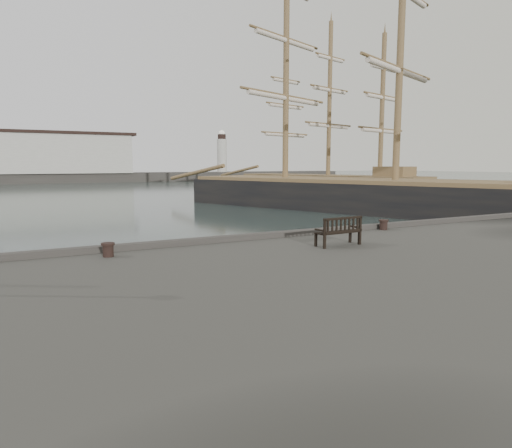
{
  "coord_description": "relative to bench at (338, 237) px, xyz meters",
  "views": [
    {
      "loc": [
        -7.5,
        -13.05,
        3.97
      ],
      "look_at": [
        -0.92,
        -0.5,
        2.1
      ],
      "focal_mm": 32.0,
      "sensor_mm": 36.0,
      "label": 1
    }
  ],
  "objects": [
    {
      "name": "tall_ship_main",
      "position": [
        18.99,
        17.05,
        -1.07
      ],
      "size": [
        22.3,
        40.08,
        29.98
      ],
      "rotation": [
        0.0,
        0.0,
        0.38
      ],
      "color": "black",
      "rests_on": "ground"
    },
    {
      "name": "bollard_left",
      "position": [
        -6.36,
        1.48,
        -0.08
      ],
      "size": [
        0.37,
        0.37,
        0.37
      ],
      "primitive_type": "cylinder",
      "rotation": [
        0.0,
        0.0,
        -0.06
      ],
      "color": "black",
      "rests_on": "quay"
    },
    {
      "name": "breakwater",
      "position": [
        -5.43,
        94.35,
        2.47
      ],
      "size": [
        140.0,
        9.5,
        12.2
      ],
      "color": "#383530",
      "rests_on": "ground"
    },
    {
      "name": "ground",
      "position": [
        -0.87,
        2.35,
        -1.83
      ],
      "size": [
        400.0,
        400.0,
        0.0
      ],
      "primitive_type": "plane",
      "color": "black",
      "rests_on": "ground"
    },
    {
      "name": "tall_ship_far",
      "position": [
        26.78,
        36.66,
        -1.07
      ],
      "size": [
        12.79,
        27.09,
        22.75
      ],
      "rotation": [
        0.0,
        0.0,
        0.28
      ],
      "color": "black",
      "rests_on": "ground"
    },
    {
      "name": "bench",
      "position": [
        0.0,
        0.0,
        0.0
      ],
      "size": [
        1.48,
        0.58,
        0.84
      ],
      "rotation": [
        0.0,
        0.0,
        0.05
      ],
      "color": "black",
      "rests_on": "quay"
    },
    {
      "name": "bollard_right",
      "position": [
        3.51,
        1.85,
        -0.08
      ],
      "size": [
        0.39,
        0.39,
        0.37
      ],
      "primitive_type": "cylinder",
      "rotation": [
        0.0,
        0.0,
        -0.11
      ],
      "color": "black",
      "rests_on": "quay"
    }
  ]
}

